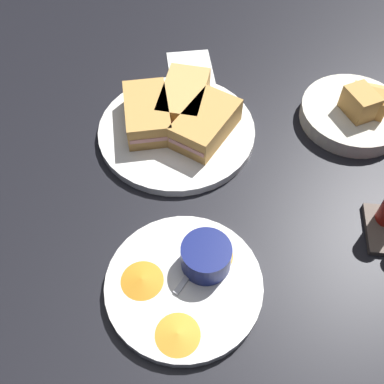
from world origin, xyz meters
The scene contains 13 objects.
ground_plane centered at (0.00, 0.00, -1.50)cm, with size 110.00×110.00×3.00cm, color black.
plate_sandwich_main centered at (-4.82, -6.16, 0.80)cm, with size 28.45×28.45×1.60cm, color white.
sandwich_half_near centered at (-4.09, -0.80, 4.00)cm, with size 15.01×12.49×4.80cm.
sandwich_half_far centered at (-10.17, -5.43, 4.00)cm, with size 13.89×8.85×4.80cm.
sandwich_half_extra centered at (-5.54, -11.51, 4.00)cm, with size 14.58×10.59×4.80cm.
ramekin_dark_sauce centered at (-6.66, -12.29, 3.85)cm, with size 6.49×6.49×4.19cm.
spoon_by_dark_ramekin centered at (-6.51, -6.98, 1.96)cm, with size 2.29×9.89×0.80cm.
plate_chips_companion centered at (25.14, -1.31, 0.80)cm, with size 22.66×22.66×1.60cm, color white.
ramekin_light_gravy centered at (21.74, 1.52, 3.86)cm, with size 7.27×7.27×4.23cm.
spoon_by_gravy_ramekin centered at (20.83, 0.89, 1.96)cm, with size 9.46×5.81×0.80cm.
plantain_chip_scatter centered at (26.39, -2.19, 1.90)cm, with size 19.66×17.32×0.60cm.
bread_basket_rear centered at (-11.87, 26.30, 2.28)cm, with size 19.30×19.30×7.67cm.
paper_napkin_folded centered at (-23.69, -5.71, 0.20)cm, with size 11.00×9.00×0.40cm, color white.
Camera 1 is at (52.26, 2.76, 61.38)cm, focal length 42.46 mm.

